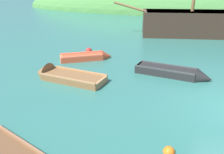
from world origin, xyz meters
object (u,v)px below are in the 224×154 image
Objects in this scene: rowboat_center at (62,77)px; rowboat_outer_right at (176,74)px; rowboat_far at (89,58)px; buoy_white at (50,68)px; sailing_ship at (220,26)px; buoy_orange at (169,152)px; buoy_red at (89,51)px.

rowboat_outer_right is (5.50, 1.78, 0.04)m from rowboat_center.
rowboat_center is 3.33m from rowboat_far.
rowboat_center is at bearing -123.67° from rowboat_far.
rowboat_outer_right is 10.43× the size of buoy_white.
rowboat_outer_right is at bearing 63.34° from sailing_ship.
rowboat_center reaches higher than buoy_white.
rowboat_center is 1.25× the size of rowboat_far.
sailing_ship is 45.73× the size of buoy_orange.
sailing_ship is at bearing 38.61° from buoy_red.
rowboat_outer_right reaches higher than buoy_red.
buoy_red reaches higher than buoy_orange.
rowboat_center reaches higher than buoy_orange.
rowboat_far is (-8.80, -9.47, -0.72)m from sailing_ship.
buoy_red is at bearing 121.73° from buoy_orange.
rowboat_outer_right reaches higher than buoy_white.
rowboat_outer_right is at bearing 3.89° from buoy_white.
sailing_ship reaches higher than buoy_orange.
buoy_red is (-5.91, 9.55, 0.00)m from buoy_orange.
rowboat_far reaches higher than buoy_red.
rowboat_outer_right is (5.29, -1.55, 0.02)m from rowboat_far.
rowboat_center is at bearing -84.81° from buoy_red.
rowboat_far is 9.27m from buoy_orange.
rowboat_outer_right is (-3.51, -11.02, -0.70)m from sailing_ship.
rowboat_far is at bearing 51.25° from buoy_white.
buoy_white is 1.09× the size of buoy_orange.
buoy_orange is at bearing 69.21° from sailing_ship.
rowboat_outer_right reaches higher than rowboat_far.
rowboat_center is 1.92m from buoy_white.
sailing_ship is 4.04× the size of rowboat_outer_right.
buoy_red is (-0.47, 5.22, -0.10)m from rowboat_center.
sailing_ship is 12.17m from buoy_red.
rowboat_center is 5.78m from rowboat_outer_right.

